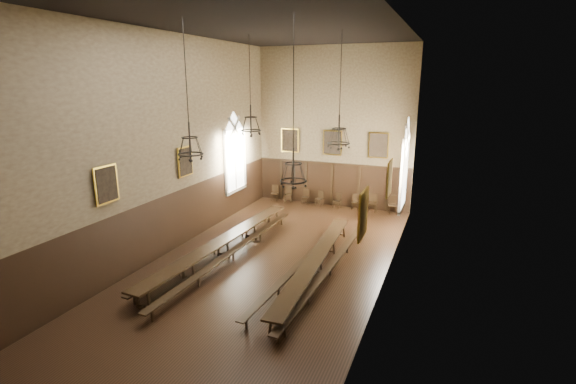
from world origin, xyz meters
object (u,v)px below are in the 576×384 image
Objects in this scene: bench_right_inner at (303,264)px; chair_5 at (355,205)px; chair_0 at (275,196)px; chair_7 at (392,208)px; bench_right_outer at (330,268)px; chair_6 at (372,206)px; table_left at (223,248)px; chandelier_front_left at (190,145)px; bench_left_outer at (214,248)px; chandelier_front_right at (293,170)px; chair_4 at (337,203)px; bench_left_inner at (233,254)px; chair_1 at (288,197)px; chair_3 at (319,201)px; chair_2 at (305,200)px; chandelier_back_right at (339,137)px; chandelier_back_left at (251,124)px; table_right at (316,265)px.

chair_5 reaches higher than bench_right_inner.
chair_7 reaches higher than chair_0.
chair_6 reaches higher than bench_right_outer.
chandelier_front_left is at bearing -81.64° from table_left.
bench_left_outer is 10.49m from chair_7.
table_left is 3.50m from bench_right_inner.
bench_right_inner is 4.80m from chandelier_front_right.
chair_4 is 12.09m from chandelier_front_left.
bench_left_inner reaches higher than bench_right_outer.
table_left reaches higher than bench_right_outer.
chandelier_front_right reaches higher than bench_left_outer.
chair_1 is at bearing 94.64° from chandelier_front_left.
chair_3 is 4.19m from chair_7.
chandelier_front_right reaches higher than bench_right_outer.
chandelier_back_right reaches higher than chair_2.
chair_6 is (1.05, 8.52, 0.03)m from bench_right_inner.
chair_3 reaches higher than chair_4.
chandelier_back_left is (-3.54, 2.82, 4.94)m from bench_right_inner.
chair_0 is 0.22× the size of chandelier_back_left.
chair_0 is 3.95m from chair_4.
table_right is 10.26m from chair_0.
chair_2 is 0.88× the size of chair_7.
bench_right_inner is 0.94× the size of bench_right_outer.
bench_left_inner is 4.03m from bench_right_outer.
chandelier_front_left is (0.39, -5.24, -0.19)m from chandelier_back_left.
bench_left_outer is at bearing -120.63° from chair_6.
chandelier_back_left is at bearing 141.52° from bench_right_inner.
chair_1 is 1.10m from chair_2.
chandelier_back_right is (0.52, -6.03, 4.64)m from chair_5.
bench_right_outer is (0.54, 0.11, -0.07)m from table_right.
chair_7 is (2.15, 8.57, 0.03)m from bench_right_inner.
bench_left_outer is 1.05× the size of bench_right_inner.
chair_0 is at bearing -167.28° from chair_3.
table_right reaches higher than bench_left_outer.
chandelier_front_left is 3.67m from chandelier_front_right.
chandelier_front_right is (4.47, -2.38, 4.17)m from bench_left_outer.
chair_7 is (4.19, 0.11, 0.03)m from chair_3.
chair_4 is 0.97× the size of chair_5.
bench_right_outer is (1.10, -0.02, 0.02)m from bench_right_inner.
chair_5 is (0.06, 8.57, 0.00)m from bench_right_inner.
table_right reaches higher than bench_left_inner.
chair_1 is at bearing 93.60° from table_left.
chandelier_back_right is (2.62, -5.91, 4.63)m from chair_3.
chandelier_back_left is (-0.62, 3.05, 4.91)m from bench_left_inner.
chandelier_back_left is at bearing 90.87° from table_left.
chair_3 is (2.00, -0.09, -0.02)m from chair_1.
chandelier_back_left is at bearing 94.30° from chandelier_front_left.
chandelier_back_left is at bearing 144.30° from table_right.
chair_0 is at bearing -179.19° from chair_2.
table_right is at bearing 31.75° from chandelier_front_left.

